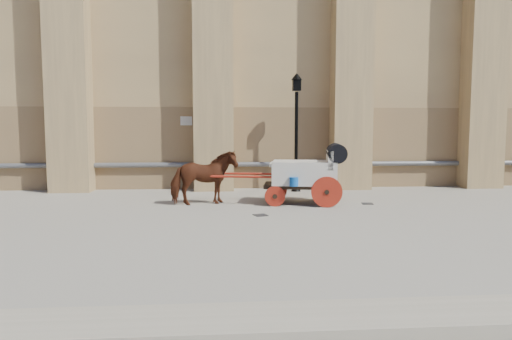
{
  "coord_description": "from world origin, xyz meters",
  "views": [
    {
      "loc": [
        -0.74,
        -12.86,
        2.22
      ],
      "look_at": [
        0.28,
        0.4,
        1.01
      ],
      "focal_mm": 32.0,
      "sensor_mm": 36.0,
      "label": 1
    }
  ],
  "objects": [
    {
      "name": "ground",
      "position": [
        0.0,
        0.0,
        0.0
      ],
      "size": [
        90.0,
        90.0,
        0.0
      ],
      "primitive_type": "plane",
      "color": "slate",
      "rests_on": "ground"
    },
    {
      "name": "drain_grate_far",
      "position": [
        3.57,
        0.19,
        0.01
      ],
      "size": [
        0.38,
        0.38,
        0.01
      ],
      "primitive_type": "cube",
      "rotation": [
        0.0,
        0.0,
        -0.19
      ],
      "color": "black",
      "rests_on": "ground"
    },
    {
      "name": "carriage",
      "position": [
        1.84,
        0.34,
        0.96
      ],
      "size": [
        4.2,
        1.8,
        1.78
      ],
      "rotation": [
        0.0,
        0.0,
        -0.18
      ],
      "color": "black",
      "rests_on": "ground"
    },
    {
      "name": "drain_grate_near",
      "position": [
        0.26,
        -1.38,
        0.01
      ],
      "size": [
        0.4,
        0.4,
        0.01
      ],
      "primitive_type": "cube",
      "rotation": [
        0.0,
        0.0,
        0.3
      ],
      "color": "black",
      "rests_on": "ground"
    },
    {
      "name": "street_lamp",
      "position": [
        1.9,
        3.05,
        2.22
      ],
      "size": [
        0.39,
        0.39,
        4.14
      ],
      "color": "black",
      "rests_on": "ground"
    },
    {
      "name": "horse",
      "position": [
        -1.25,
        0.41,
        0.79
      ],
      "size": [
        2.03,
        1.3,
        1.58
      ],
      "primitive_type": "imported",
      "rotation": [
        0.0,
        0.0,
        1.83
      ],
      "color": "#562511",
      "rests_on": "ground"
    }
  ]
}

